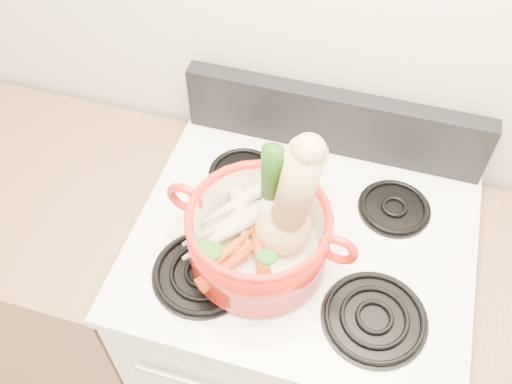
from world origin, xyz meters
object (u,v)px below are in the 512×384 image
(leek, at_px, (272,191))
(squash, at_px, (285,199))
(dutch_oven, at_px, (259,237))
(stove_body, at_px, (293,329))

(leek, bearing_deg, squash, -42.52)
(dutch_oven, bearing_deg, leek, 82.07)
(dutch_oven, bearing_deg, stove_body, 52.81)
(stove_body, height_order, leek, leek)
(squash, height_order, leek, squash)
(squash, xyz_separation_m, leek, (-0.03, 0.02, -0.01))
(dutch_oven, relative_size, squash, 0.97)
(stove_body, relative_size, dutch_oven, 3.05)
(stove_body, xyz_separation_m, dutch_oven, (-0.08, -0.09, 0.58))
(dutch_oven, height_order, squash, squash)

